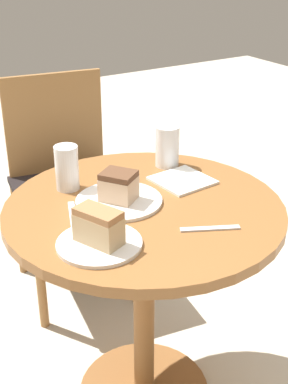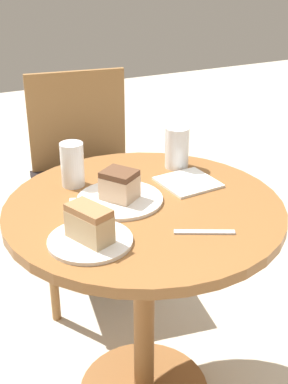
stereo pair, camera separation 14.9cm
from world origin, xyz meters
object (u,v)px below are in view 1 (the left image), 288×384
Objects in this scene: cake_slice_far at (98,226)px; glass_water at (167,148)px; plate_near at (119,201)px; chair at (67,180)px; plate_far at (99,244)px; cake_slice_near at (119,186)px; glass_lemonade at (67,171)px.

glass_water reaches higher than cake_slice_far.
cake_slice_far is (-0.15, -0.18, 0.05)m from plate_near.
chair reaches higher than glass_water.
glass_water reaches higher than plate_near.
chair is 3.65× the size of plate_near.
plate_far is 0.24m from cake_slice_near.
cake_slice_far reaches higher than plate_near.
chair reaches higher than cake_slice_far.
cake_slice_near is 0.30m from glass_water.
plate_near is at bearing 135.00° from cake_slice_near.
glass_water is at bearing 37.99° from plate_far.
glass_lemonade is (-0.22, -0.54, 0.30)m from chair.
plate_near is 2.03× the size of cake_slice_near.
glass_lemonade is (-0.09, 0.16, 0.01)m from cake_slice_near.
cake_slice_far is 0.98× the size of glass_lemonade.
glass_lemonade reaches higher than cake_slice_far.
plate_near is (-0.14, -0.70, 0.24)m from chair.
glass_lemonade is at bearing 118.07° from plate_near.
cake_slice_far reaches higher than cake_slice_near.
plate_near is 0.24m from plate_far.
chair is at bearing 71.70° from cake_slice_far.
plate_far is 0.54m from glass_water.
glass_water is (0.26, 0.15, 0.01)m from cake_slice_near.
plate_far is 1.61× the size of cake_slice_far.
glass_lemonade reaches higher than plate_far.
glass_water reaches higher than plate_far.
glass_water is at bearing 37.99° from cake_slice_far.
chair is 6.68× the size of glass_lemonade.
glass_lemonade reaches higher than cake_slice_near.
glass_water is at bearing 29.53° from plate_near.
chair reaches higher than cake_slice_near.
cake_slice_far is at bearing -101.63° from glass_lemonade.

